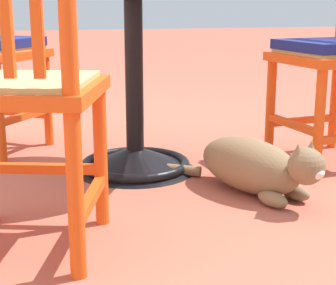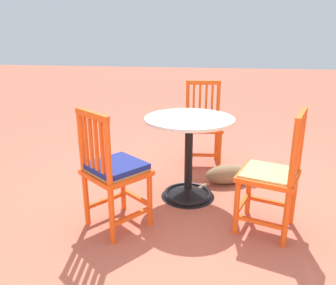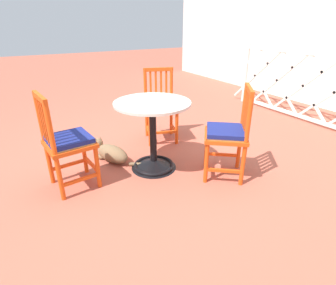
% 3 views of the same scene
% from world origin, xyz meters
% --- Properties ---
extents(ground_plane, '(24.00, 24.00, 0.00)m').
position_xyz_m(ground_plane, '(0.00, 0.00, 0.00)').
color(ground_plane, '#AD5642').
extents(lattice_fence_panel, '(3.41, 0.06, 1.07)m').
position_xyz_m(lattice_fence_panel, '(0.09, 2.76, 0.54)').
color(lattice_fence_panel, silver).
rests_on(lattice_fence_panel, ground_plane).
extents(cafe_table, '(0.76, 0.76, 0.73)m').
position_xyz_m(cafe_table, '(0.10, 0.03, 0.28)').
color(cafe_table, black).
rests_on(cafe_table, ground_plane).
extents(orange_chair_tucked_in, '(0.44, 0.44, 0.91)m').
position_xyz_m(orange_chair_tucked_in, '(0.02, -0.80, 0.45)').
color(orange_chair_tucked_in, '#E04C14').
rests_on(orange_chair_tucked_in, ground_plane).
extents(orange_chair_facing_out, '(0.56, 0.56, 0.91)m').
position_xyz_m(orange_chair_facing_out, '(0.59, 0.59, 0.45)').
color(orange_chair_facing_out, '#E04C14').
rests_on(orange_chair_facing_out, ground_plane).
extents(orange_chair_near_fence, '(0.51, 0.51, 0.91)m').
position_xyz_m(orange_chair_near_fence, '(-0.55, 0.46, 0.43)').
color(orange_chair_near_fence, '#E04C14').
rests_on(orange_chair_near_fence, ground_plane).
extents(tabby_cat, '(0.63, 0.48, 0.23)m').
position_xyz_m(tabby_cat, '(-0.29, -0.32, 0.10)').
color(tabby_cat, brown).
rests_on(tabby_cat, ground_plane).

